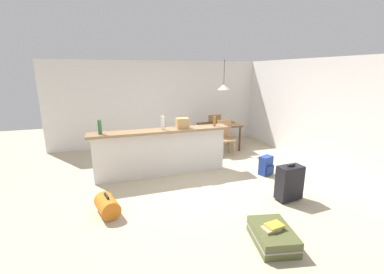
{
  "coord_description": "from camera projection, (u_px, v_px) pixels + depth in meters",
  "views": [
    {
      "loc": [
        -1.63,
        -4.69,
        2.22
      ],
      "look_at": [
        0.12,
        0.58,
        0.79
      ],
      "focal_mm": 24.18,
      "sensor_mm": 36.0,
      "label": 1
    }
  ],
  "objects": [
    {
      "name": "ground_plane",
      "position": [
        195.0,
        182.0,
        5.36
      ],
      "size": [
        13.0,
        13.0,
        0.05
      ],
      "primitive_type": "cube",
      "color": "#BCAD8E"
    },
    {
      "name": "wall_back",
      "position": [
        163.0,
        103.0,
        7.85
      ],
      "size": [
        6.6,
        0.1,
        2.5
      ],
      "primitive_type": "cube",
      "color": "silver",
      "rests_on": "ground_plane"
    },
    {
      "name": "wall_right",
      "position": [
        310.0,
        112.0,
        6.25
      ],
      "size": [
        0.1,
        6.0,
        2.5
      ],
      "primitive_type": "cube",
      "color": "silver",
      "rests_on": "ground_plane"
    },
    {
      "name": "partition_half_wall",
      "position": [
        162.0,
        154.0,
        5.55
      ],
      "size": [
        2.8,
        0.2,
        0.96
      ],
      "primitive_type": "cube",
      "color": "silver",
      "rests_on": "ground_plane"
    },
    {
      "name": "bar_countertop",
      "position": [
        161.0,
        131.0,
        5.43
      ],
      "size": [
        2.96,
        0.4,
        0.05
      ],
      "primitive_type": "cube",
      "color": "#93704C",
      "rests_on": "partition_half_wall"
    },
    {
      "name": "bottle_green",
      "position": [
        100.0,
        127.0,
        5.02
      ],
      "size": [
        0.07,
        0.07,
        0.28
      ],
      "primitive_type": "cylinder",
      "color": "#2D6B38",
      "rests_on": "bar_countertop"
    },
    {
      "name": "bottle_white",
      "position": [
        163.0,
        123.0,
        5.37
      ],
      "size": [
        0.07,
        0.07,
        0.29
      ],
      "primitive_type": "cylinder",
      "color": "silver",
      "rests_on": "bar_countertop"
    },
    {
      "name": "bottle_amber",
      "position": [
        214.0,
        121.0,
        5.74
      ],
      "size": [
        0.06,
        0.06,
        0.22
      ],
      "primitive_type": "cylinder",
      "color": "#9E661E",
      "rests_on": "bar_countertop"
    },
    {
      "name": "grocery_bag",
      "position": [
        182.0,
        123.0,
        5.53
      ],
      "size": [
        0.26,
        0.18,
        0.22
      ],
      "primitive_type": "cube",
      "color": "tan",
      "rests_on": "bar_countertop"
    },
    {
      "name": "dining_table",
      "position": [
        219.0,
        127.0,
        7.35
      ],
      "size": [
        1.1,
        0.8,
        0.74
      ],
      "color": "#4C331E",
      "rests_on": "ground_plane"
    },
    {
      "name": "dining_chair_near_partition",
      "position": [
        225.0,
        136.0,
        6.93
      ],
      "size": [
        0.41,
        0.41,
        0.93
      ],
      "color": "#9E754C",
      "rests_on": "ground_plane"
    },
    {
      "name": "dining_chair_far_side",
      "position": [
        213.0,
        128.0,
        7.92
      ],
      "size": [
        0.41,
        0.41,
        0.93
      ],
      "color": "#9E754C",
      "rests_on": "ground_plane"
    },
    {
      "name": "pendant_lamp",
      "position": [
        224.0,
        87.0,
        7.04
      ],
      "size": [
        0.34,
        0.34,
        0.84
      ],
      "color": "black"
    },
    {
      "name": "suitcase_flat_olive",
      "position": [
        272.0,
        236.0,
        3.4
      ],
      "size": [
        0.62,
        0.88,
        0.22
      ],
      "color": "#51562D",
      "rests_on": "ground_plane"
    },
    {
      "name": "suitcase_upright_black",
      "position": [
        289.0,
        182.0,
        4.49
      ],
      "size": [
        0.45,
        0.27,
        0.67
      ],
      "color": "black",
      "rests_on": "ground_plane"
    },
    {
      "name": "duffel_bag_orange",
      "position": [
        107.0,
        206.0,
        4.08
      ],
      "size": [
        0.41,
        0.54,
        0.34
      ],
      "color": "orange",
      "rests_on": "ground_plane"
    },
    {
      "name": "backpack_blue",
      "position": [
        266.0,
        166.0,
        5.63
      ],
      "size": [
        0.32,
        0.3,
        0.42
      ],
      "color": "#233D93",
      "rests_on": "ground_plane"
    },
    {
      "name": "book_stack",
      "position": [
        273.0,
        227.0,
        3.34
      ],
      "size": [
        0.29,
        0.19,
        0.06
      ],
      "color": "tan",
      "rests_on": "suitcase_flat_olive"
    }
  ]
}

